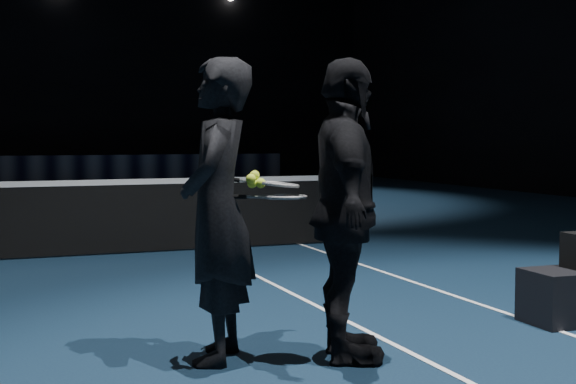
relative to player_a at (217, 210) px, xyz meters
name	(u,v)px	position (x,y,z in m)	size (l,w,h in m)	color
net_post_right	(359,203)	(3.57, 5.12, -0.46)	(0.10, 0.10, 1.10)	black
player_a	(217,210)	(0.00, 0.00, 0.00)	(0.73, 0.48, 2.01)	black
player_b	(346,210)	(0.80, -0.30, 0.00)	(1.18, 0.49, 2.01)	black
racket_lower	(285,197)	(0.42, -0.16, 0.09)	(0.68, 0.22, 0.03)	black
racket_upper	(278,184)	(0.39, -0.10, 0.17)	(0.68, 0.22, 0.03)	black
tennis_balls	(256,181)	(0.24, -0.09, 0.20)	(0.12, 0.10, 0.12)	#C7E430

